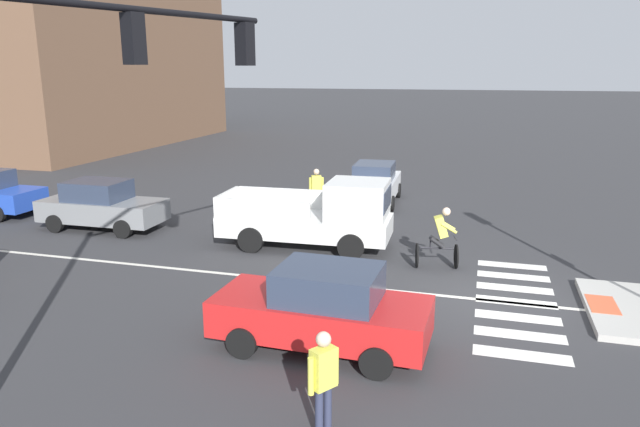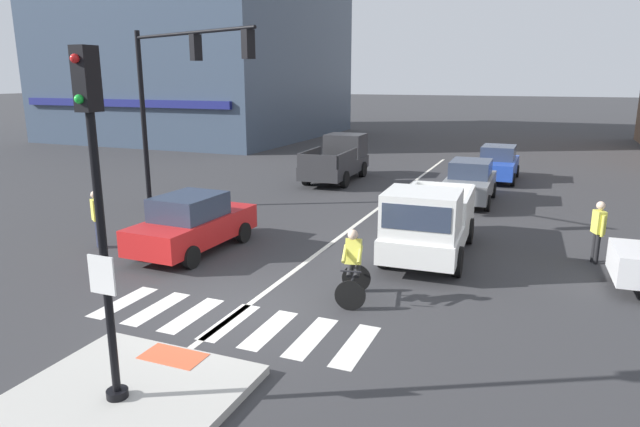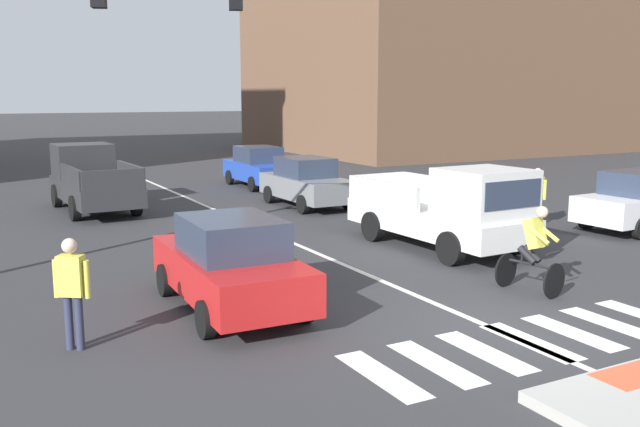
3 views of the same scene
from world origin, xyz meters
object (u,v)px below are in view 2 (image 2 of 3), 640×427
Objects in this scene: traffic_light_mast at (173,85)px; car_red_westbound_near at (193,223)px; signal_pole at (98,199)px; pickup_truck_white_eastbound_mid at (428,224)px; cyclist at (353,264)px; pedestrian_at_curb_left at (97,215)px; car_blue_eastbound_distant at (498,163)px; car_grey_eastbound_far at (470,182)px; pickup_truck_charcoal_westbound_distant at (338,159)px; pedestrian_waiting_far_side at (598,227)px.

car_red_westbound_near is at bearing -49.11° from traffic_light_mast.
signal_pole is at bearing -63.57° from car_red_westbound_near.
pickup_truck_white_eastbound_mid reaches higher than cyclist.
pedestrian_at_curb_left reaches higher than car_red_westbound_near.
car_blue_eastbound_distant is 2.46× the size of pedestrian_at_curb_left.
car_grey_eastbound_far is 11.27m from cyclist.
pedestrian_at_curb_left is at bearing 135.18° from signal_pole.
traffic_light_mast is 3.81× the size of cyclist.
cyclist reaches higher than car_blue_eastbound_distant.
pickup_truck_charcoal_westbound_distant is (-7.09, -2.69, 0.17)m from car_blue_eastbound_distant.
pedestrian_at_curb_left is at bearing -121.61° from car_blue_eastbound_distant.
car_red_westbound_near is 1.01× the size of car_blue_eastbound_distant.
car_grey_eastbound_far is 0.80× the size of pickup_truck_white_eastbound_mid.
car_grey_eastbound_far is at bearing 85.10° from cyclist.
pedestrian_waiting_far_side is at bearing 54.95° from signal_pole.
pickup_truck_charcoal_westbound_distant is (-0.18, 12.19, 0.17)m from car_red_westbound_near.
car_red_westbound_near is 2.47× the size of cyclist.
pedestrian_waiting_far_side is (13.15, 3.93, 0.00)m from pedestrian_at_curb_left.
pickup_truck_white_eastbound_mid is 3.10× the size of pedestrian_at_curb_left.
pedestrian_at_curb_left is at bearing -101.08° from pickup_truck_charcoal_westbound_distant.
cyclist is (5.54, -13.95, -0.11)m from pickup_truck_charcoal_westbound_distant.
car_blue_eastbound_distant is at bearing 50.23° from traffic_light_mast.
car_grey_eastbound_far is at bearing 34.42° from traffic_light_mast.
signal_pole is at bearing -111.01° from cyclist.
pedestrian_at_curb_left reaches higher than car_grey_eastbound_far.
signal_pole reaches higher than pedestrian_waiting_far_side.
pickup_truck_charcoal_westbound_distant reaches higher than cyclist.
pickup_truck_charcoal_westbound_distant is 12.21m from pickup_truck_white_eastbound_mid.
traffic_light_mast is 11.66m from car_grey_eastbound_far.
signal_pole is 1.22× the size of car_blue_eastbound_distant.
traffic_light_mast reaches higher than car_blue_eastbound_distant.
cyclist is at bearing -31.44° from traffic_light_mast.
pickup_truck_charcoal_westbound_distant is 1.00× the size of pickup_truck_white_eastbound_mid.
cyclist reaches higher than pedestrian_waiting_far_side.
pickup_truck_charcoal_westbound_distant is 3.08× the size of cyclist.
traffic_light_mast is 1.55× the size of car_blue_eastbound_distant.
traffic_light_mast is at bearing -129.77° from car_blue_eastbound_distant.
traffic_light_mast reaches higher than car_grey_eastbound_far.
traffic_light_mast is 9.99m from pickup_truck_charcoal_westbound_distant.
car_red_westbound_near is (-6.33, -9.47, 0.00)m from car_grey_eastbound_far.
car_blue_eastbound_distant is at bearing 106.76° from pedestrian_waiting_far_side.
car_grey_eastbound_far is 7.65m from pickup_truck_white_eastbound_mid.
car_grey_eastbound_far is 2.47× the size of pedestrian_at_curb_left.
pickup_truck_white_eastbound_mid is 3.08× the size of cyclist.
traffic_light_mast reaches higher than pickup_truck_charcoal_westbound_distant.
pedestrian_waiting_far_side is (4.11, -6.30, 0.17)m from car_grey_eastbound_far.
pedestrian_waiting_far_side is at bearing 16.63° from pedestrian_at_curb_left.
traffic_light_mast is 10.23m from cyclist.
cyclist is (-0.89, -3.58, -0.11)m from pickup_truck_white_eastbound_mid.
car_grey_eastbound_far is 7.53m from pedestrian_waiting_far_side.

